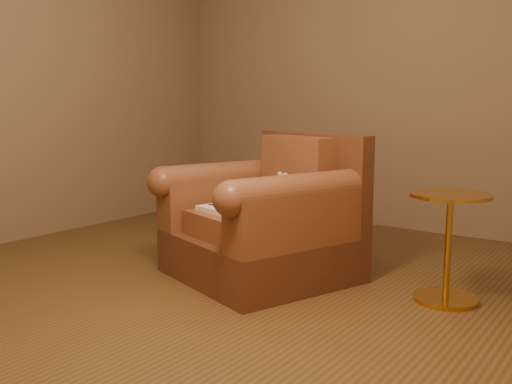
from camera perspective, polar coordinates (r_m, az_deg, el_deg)
The scene contains 5 objects.
floor at distance 3.69m, azimuth -2.42°, elevation -8.35°, with size 4.00×4.00×0.00m, color brown.
armchair at distance 3.61m, azimuth 1.04°, elevation -3.01°, with size 1.26×1.22×0.90m.
teddy_bear at distance 3.61m, azimuth 2.30°, elevation -0.25°, with size 0.18×0.20×0.24m.
guidebook at distance 3.49m, azimuth -2.71°, elevation -1.79°, with size 0.44×0.32×0.03m.
side_table at distance 3.30m, azimuth 18.66°, elevation -4.94°, with size 0.43×0.43×0.61m.
Camera 1 is at (2.18, -2.77, 1.08)m, focal length 40.00 mm.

